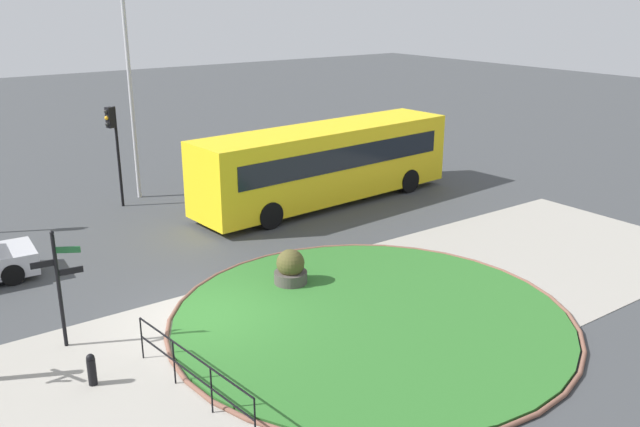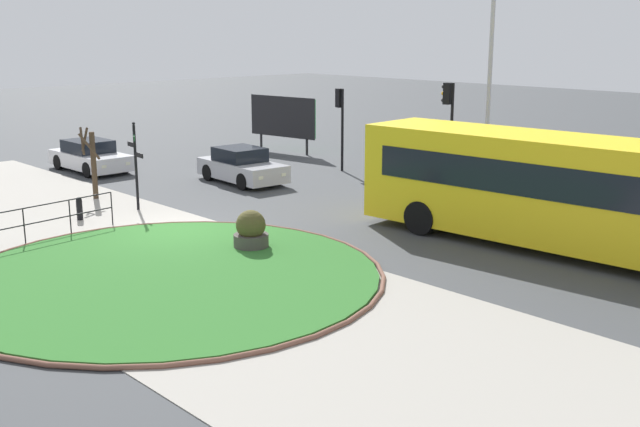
{
  "view_description": "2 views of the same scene",
  "coord_description": "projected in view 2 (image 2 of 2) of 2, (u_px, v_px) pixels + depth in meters",
  "views": [
    {
      "loc": [
        -6.77,
        -14.45,
        7.97
      ],
      "look_at": [
        4.83,
        1.64,
        1.49
      ],
      "focal_mm": 37.6,
      "sensor_mm": 36.0,
      "label": 1
    },
    {
      "loc": [
        18.69,
        -11.98,
        5.82
      ],
      "look_at": [
        5.03,
        0.94,
        1.3
      ],
      "focal_mm": 42.98,
      "sensor_mm": 36.0,
      "label": 2
    }
  ],
  "objects": [
    {
      "name": "bus_yellow",
      "position": [
        559.0,
        190.0,
        20.42
      ],
      "size": [
        11.47,
        3.35,
        3.07
      ],
      "rotation": [
        0.0,
        0.0,
        0.07
      ],
      "color": "yellow",
      "rests_on": "ground"
    },
    {
      "name": "ground",
      "position": [
        180.0,
        232.0,
        22.57
      ],
      "size": [
        120.0,
        120.0,
        0.0
      ],
      "primitive_type": "plane",
      "color": "#3D3F42"
    },
    {
      "name": "railing_grass_edge",
      "position": [
        47.0,
        216.0,
        21.62
      ],
      "size": [
        0.51,
        4.3,
        1.05
      ],
      "rotation": [
        0.0,
        0.0,
        4.82
      ],
      "color": "black",
      "rests_on": "ground"
    },
    {
      "name": "lamppost_tall",
      "position": [
        490.0,
        71.0,
        27.31
      ],
      "size": [
        0.32,
        0.32,
        8.16
      ],
      "color": "#B7B7BC",
      "rests_on": "ground"
    },
    {
      "name": "grass_kerb_ring",
      "position": [
        169.0,
        276.0,
        18.43
      ],
      "size": [
        10.46,
        10.46,
        0.11
      ],
      "primitive_type": "torus",
      "color": "brown",
      "rests_on": "ground"
    },
    {
      "name": "grass_island",
      "position": [
        169.0,
        276.0,
        18.43
      ],
      "size": [
        10.15,
        10.15,
        0.1
      ],
      "primitive_type": "cylinder",
      "color": "#2D6B28",
      "rests_on": "ground"
    },
    {
      "name": "traffic_light_far",
      "position": [
        449.0,
        112.0,
        27.9
      ],
      "size": [
        0.48,
        0.32,
        3.95
      ],
      "rotation": [
        0.0,
        0.0,
        3.43
      ],
      "color": "black",
      "rests_on": "ground"
    },
    {
      "name": "car_far_lane",
      "position": [
        90.0,
        157.0,
        32.26
      ],
      "size": [
        4.22,
        1.89,
        1.31
      ],
      "rotation": [
        0.0,
        0.0,
        0.01
      ],
      "color": "silver",
      "rests_on": "ground"
    },
    {
      "name": "planter_near_signpost",
      "position": [
        251.0,
        232.0,
        20.68
      ],
      "size": [
        0.95,
        0.95,
        1.1
      ],
      "color": "#47423D",
      "rests_on": "ground"
    },
    {
      "name": "car_near_lane",
      "position": [
        242.0,
        166.0,
        29.82
      ],
      "size": [
        4.08,
        2.0,
        1.37
      ],
      "rotation": [
        0.0,
        0.0,
        -0.07
      ],
      "color": "#B7B7BC",
      "rests_on": "ground"
    },
    {
      "name": "bollard_foreground",
      "position": [
        79.0,
        208.0,
        23.92
      ],
      "size": [
        0.19,
        0.19,
        0.75
      ],
      "color": "black",
      "rests_on": "ground"
    },
    {
      "name": "street_tree_bare",
      "position": [
        92.0,
        161.0,
        26.69
      ],
      "size": [
        1.0,
        0.62,
        2.53
      ],
      "color": "#423323",
      "rests_on": "ground"
    },
    {
      "name": "billboard_left",
      "position": [
        283.0,
        117.0,
        36.98
      ],
      "size": [
        4.0,
        0.7,
        2.71
      ],
      "rotation": [
        0.0,
        0.0,
        0.14
      ],
      "color": "black",
      "rests_on": "ground"
    },
    {
      "name": "sidewalk_paving",
      "position": [
        111.0,
        246.0,
        21.08
      ],
      "size": [
        32.0,
        7.55,
        0.02
      ],
      "primitive_type": "cube",
      "color": "#9E998E",
      "rests_on": "ground"
    },
    {
      "name": "signpost_directional",
      "position": [
        136.0,
        161.0,
        24.94
      ],
      "size": [
        1.12,
        0.39,
        2.92
      ],
      "color": "black",
      "rests_on": "ground"
    },
    {
      "name": "traffic_light_near",
      "position": [
        340.0,
        111.0,
        31.93
      ],
      "size": [
        0.49,
        0.29,
        3.44
      ],
      "rotation": [
        0.0,
        0.0,
        3.02
      ],
      "color": "black",
      "rests_on": "ground"
    }
  ]
}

